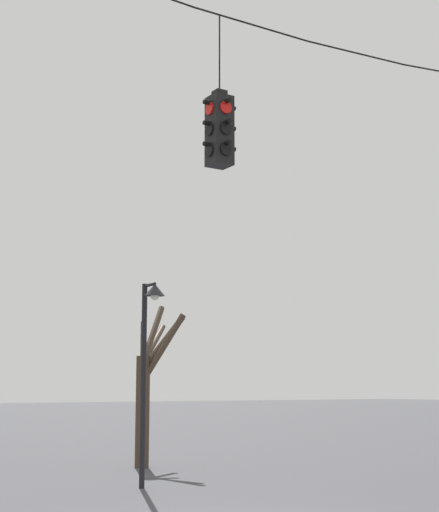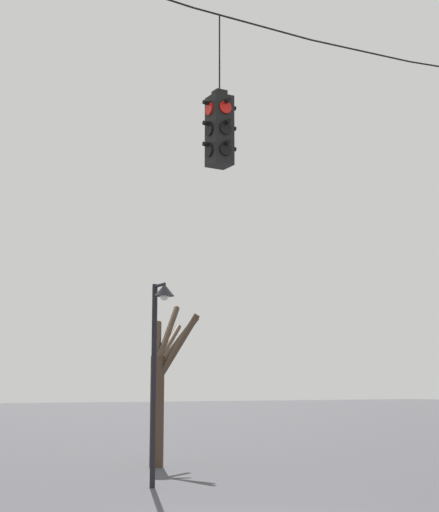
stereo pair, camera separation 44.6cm
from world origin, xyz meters
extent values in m
cylinder|color=black|center=(0.00, -0.06, 8.05)|extent=(2.29, 0.03, 0.03)
cylinder|color=black|center=(2.29, -0.06, 8.10)|extent=(2.29, 0.03, 0.13)
cube|color=black|center=(-0.67, -0.06, 6.11)|extent=(0.34, 0.34, 1.12)
cube|color=black|center=(-0.67, -0.06, 6.72)|extent=(0.19, 0.19, 0.10)
cylinder|color=black|center=(-0.67, -0.06, 7.41)|extent=(0.02, 0.02, 1.27)
cylinder|color=red|center=(-0.67, -0.24, 6.44)|extent=(0.20, 0.03, 0.20)
cylinder|color=black|center=(-0.67, -0.29, 6.53)|extent=(0.07, 0.12, 0.07)
cylinder|color=black|center=(-0.67, -0.24, 6.11)|extent=(0.20, 0.03, 0.20)
cylinder|color=black|center=(-0.67, -0.29, 6.20)|extent=(0.07, 0.12, 0.07)
cylinder|color=black|center=(-0.67, -0.24, 5.77)|extent=(0.20, 0.03, 0.20)
cylinder|color=black|center=(-0.67, -0.29, 5.86)|extent=(0.07, 0.12, 0.07)
cylinder|color=red|center=(-0.67, 0.13, 6.44)|extent=(0.20, 0.03, 0.20)
cylinder|color=black|center=(-0.67, 0.17, 6.53)|extent=(0.07, 0.12, 0.07)
cylinder|color=black|center=(-0.67, 0.13, 6.11)|extent=(0.20, 0.03, 0.20)
cylinder|color=black|center=(-0.67, 0.17, 6.20)|extent=(0.07, 0.12, 0.07)
cylinder|color=black|center=(-0.67, 0.13, 5.77)|extent=(0.20, 0.03, 0.20)
cylinder|color=black|center=(-0.67, 0.17, 5.86)|extent=(0.07, 0.12, 0.07)
cylinder|color=red|center=(-0.86, -0.06, 6.44)|extent=(0.03, 0.20, 0.20)
cylinder|color=black|center=(-0.90, -0.06, 6.53)|extent=(0.12, 0.07, 0.07)
cylinder|color=black|center=(-0.86, -0.06, 6.11)|extent=(0.03, 0.20, 0.20)
cylinder|color=black|center=(-0.90, -0.06, 6.20)|extent=(0.12, 0.07, 0.07)
cylinder|color=black|center=(-0.86, -0.06, 5.77)|extent=(0.03, 0.20, 0.20)
cylinder|color=black|center=(-0.90, -0.06, 5.86)|extent=(0.12, 0.07, 0.07)
cylinder|color=red|center=(-0.49, -0.06, 6.44)|extent=(0.03, 0.20, 0.20)
cylinder|color=black|center=(-0.44, -0.06, 6.53)|extent=(0.12, 0.07, 0.07)
cylinder|color=black|center=(-0.49, -0.06, 6.11)|extent=(0.03, 0.20, 0.20)
cylinder|color=black|center=(-0.44, -0.06, 6.20)|extent=(0.12, 0.07, 0.07)
cylinder|color=black|center=(-0.49, -0.06, 5.77)|extent=(0.03, 0.20, 0.20)
cylinder|color=black|center=(-0.44, -0.06, 5.86)|extent=(0.12, 0.07, 0.07)
cylinder|color=black|center=(1.06, 5.84, 2.24)|extent=(0.12, 0.12, 4.48)
cylinder|color=black|center=(1.06, 5.59, 4.43)|extent=(0.07, 0.49, 0.07)
cone|color=#232328|center=(1.06, 5.35, 4.30)|extent=(0.44, 0.44, 0.27)
sphere|color=silver|center=(1.06, 5.35, 4.17)|extent=(0.20, 0.20, 0.20)
cylinder|color=#423326|center=(3.06, 9.80, 1.51)|extent=(0.39, 0.39, 3.03)
cylinder|color=#423326|center=(3.49, 9.44, 3.26)|extent=(1.08, 0.96, 1.92)
cylinder|color=#423326|center=(3.66, 10.41, 3.70)|extent=(1.42, 1.42, 1.82)
cylinder|color=#423326|center=(3.28, 10.24, 3.21)|extent=(0.66, 1.08, 1.76)
cylinder|color=#423326|center=(3.57, 9.60, 3.40)|extent=(1.22, 0.62, 1.57)
cylinder|color=#423326|center=(3.83, 10.68, 3.44)|extent=(1.72, 1.92, 1.33)
camera|label=1|loc=(-6.95, -9.95, 2.17)|focal=55.00mm
camera|label=2|loc=(-6.57, -10.19, 2.17)|focal=55.00mm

